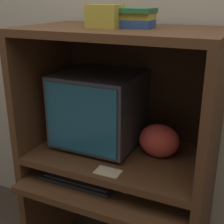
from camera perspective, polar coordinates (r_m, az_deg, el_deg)
wall_back at (r=1.84m, az=5.97°, el=13.05°), size 6.00×0.06×2.60m
desk_base at (r=1.83m, az=0.60°, el=-17.64°), size 0.96×0.65×0.62m
desk_monitor_shelf at (r=1.70m, az=1.36°, el=-8.16°), size 0.96×0.57×0.12m
hutch_upper at (r=1.57m, az=2.00°, el=7.17°), size 0.96×0.57×0.65m
crt_monitor at (r=1.71m, az=-2.35°, el=0.70°), size 0.43×0.42×0.41m
keyboard at (r=1.67m, az=-5.96°, el=-12.15°), size 0.40×0.15×0.03m
mouse at (r=1.58m, az=2.51°, el=-13.94°), size 0.07×0.05×0.03m
snack_bag at (r=1.63m, az=8.63°, el=-5.20°), size 0.21×0.16×0.17m
book_stack at (r=1.49m, az=3.90°, el=16.86°), size 0.19×0.15×0.09m
paper_card at (r=1.50m, az=-0.75°, el=-10.88°), size 0.12×0.08×0.00m
storage_box at (r=1.48m, az=-1.28°, el=17.10°), size 0.15×0.12×0.10m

